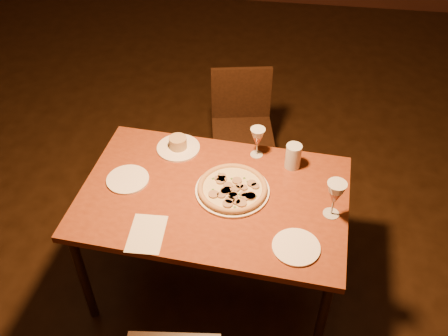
# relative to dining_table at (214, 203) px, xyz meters

# --- Properties ---
(floor) EXTENTS (7.00, 7.00, 0.00)m
(floor) POSITION_rel_dining_table_xyz_m (-0.25, 0.28, -0.62)
(floor) COLOR black
(floor) RESTS_ON ground
(dining_table) EXTENTS (1.33, 0.90, 0.69)m
(dining_table) POSITION_rel_dining_table_xyz_m (0.00, 0.00, 0.00)
(dining_table) COLOR brown
(dining_table) RESTS_ON floor
(chair_far) EXTENTS (0.45, 0.45, 0.79)m
(chair_far) POSITION_rel_dining_table_xyz_m (0.04, 0.88, -0.18)
(chair_far) COLOR black
(chair_far) RESTS_ON floor
(pizza_plate) EXTENTS (0.36, 0.36, 0.04)m
(pizza_plate) POSITION_rel_dining_table_xyz_m (0.09, 0.03, 0.08)
(pizza_plate) COLOR white
(pizza_plate) RESTS_ON dining_table
(ramekin_saucer) EXTENTS (0.23, 0.23, 0.07)m
(ramekin_saucer) POSITION_rel_dining_table_xyz_m (-0.24, 0.31, 0.08)
(ramekin_saucer) COLOR white
(ramekin_saucer) RESTS_ON dining_table
(wine_glass_far) EXTENTS (0.08, 0.08, 0.17)m
(wine_glass_far) POSITION_rel_dining_table_xyz_m (0.18, 0.32, 0.15)
(wine_glass_far) COLOR #B1614A
(wine_glass_far) RESTS_ON dining_table
(wine_glass_right) EXTENTS (0.09, 0.09, 0.20)m
(wine_glass_right) POSITION_rel_dining_table_xyz_m (0.56, -0.05, 0.16)
(wine_glass_right) COLOR #B1614A
(wine_glass_right) RESTS_ON dining_table
(water_tumbler) EXTENTS (0.08, 0.08, 0.13)m
(water_tumbler) POSITION_rel_dining_table_xyz_m (0.36, 0.26, 0.13)
(water_tumbler) COLOR silver
(water_tumbler) RESTS_ON dining_table
(side_plate_left) EXTENTS (0.21, 0.21, 0.01)m
(side_plate_left) POSITION_rel_dining_table_xyz_m (-0.44, 0.03, 0.07)
(side_plate_left) COLOR white
(side_plate_left) RESTS_ON dining_table
(side_plate_near) EXTENTS (0.21, 0.21, 0.01)m
(side_plate_near) POSITION_rel_dining_table_xyz_m (0.41, -0.27, 0.07)
(side_plate_near) COLOR white
(side_plate_near) RESTS_ON dining_table
(menu_card) EXTENTS (0.16, 0.23, 0.00)m
(menu_card) POSITION_rel_dining_table_xyz_m (-0.25, -0.29, 0.06)
(menu_card) COLOR silver
(menu_card) RESTS_ON dining_table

